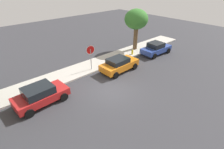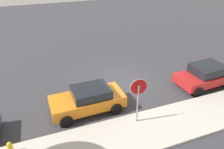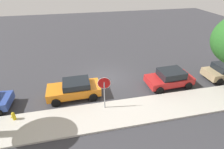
{
  "view_description": "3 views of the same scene",
  "coord_description": "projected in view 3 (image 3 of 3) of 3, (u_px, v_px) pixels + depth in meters",
  "views": [
    {
      "loc": [
        -8.05,
        -8.96,
        8.26
      ],
      "look_at": [
        0.63,
        0.69,
        1.01
      ],
      "focal_mm": 28.0,
      "sensor_mm": 36.0,
      "label": 1
    },
    {
      "loc": [
        5.18,
        11.71,
        7.63
      ],
      "look_at": [
        1.13,
        1.18,
        1.42
      ],
      "focal_mm": 35.0,
      "sensor_mm": 36.0,
      "label": 2
    },
    {
      "loc": [
        2.42,
        13.45,
        8.46
      ],
      "look_at": [
        -0.11,
        1.85,
        1.43
      ],
      "focal_mm": 28.0,
      "sensor_mm": 36.0,
      "label": 3
    }
  ],
  "objects": [
    {
      "name": "parked_car_orange",
      "position": [
        75.0,
        89.0,
        13.34
      ],
      "size": [
        4.0,
        2.01,
        1.4
      ],
      "color": "orange",
      "rests_on": "ground_plane"
    },
    {
      "name": "parked_car_red",
      "position": [
        170.0,
        78.0,
        14.66
      ],
      "size": [
        3.91,
        2.19,
        1.44
      ],
      "color": "red",
      "rests_on": "ground_plane"
    },
    {
      "name": "stop_sign",
      "position": [
        104.0,
        88.0,
        11.53
      ],
      "size": [
        0.86,
        0.14,
        2.62
      ],
      "color": "gray",
      "rests_on": "ground_plane"
    },
    {
      "name": "ground_plane",
      "position": [
        106.0,
        78.0,
        16.06
      ],
      "size": [
        60.0,
        60.0,
        0.0
      ],
      "primitive_type": "plane",
      "color": "#38383D"
    },
    {
      "name": "sidewalk_curb",
      "position": [
        120.0,
        113.0,
        11.98
      ],
      "size": [
        32.0,
        2.66,
        0.14
      ],
      "primitive_type": "cube",
      "color": "beige",
      "rests_on": "ground_plane"
    },
    {
      "name": "fire_hydrant",
      "position": [
        14.0,
        117.0,
        11.28
      ],
      "size": [
        0.3,
        0.22,
        0.72
      ],
      "color": "gold",
      "rests_on": "ground_plane"
    }
  ]
}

